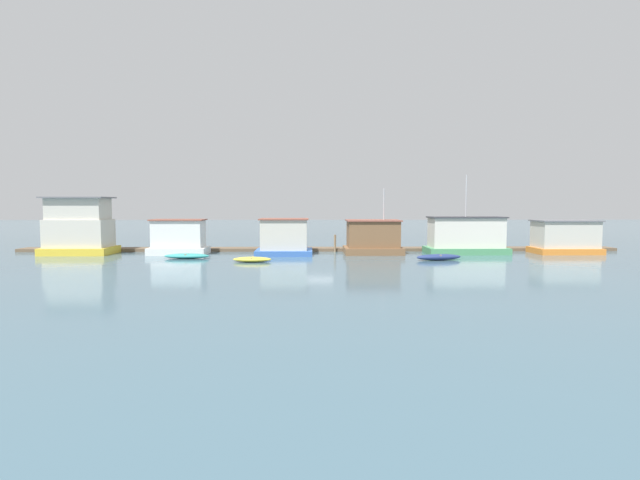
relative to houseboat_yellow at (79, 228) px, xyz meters
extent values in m
plane|color=#426070|center=(22.56, -0.38, -2.47)|extent=(200.00, 200.00, 0.00)
cube|color=brown|center=(22.56, 3.10, -2.32)|extent=(59.60, 2.17, 0.30)
cube|color=gold|center=(0.00, 0.00, -2.13)|extent=(6.16, 4.13, 0.67)
cube|color=beige|center=(0.00, 0.00, -0.50)|extent=(5.44, 3.41, 2.59)
cube|color=beige|center=(0.00, 0.00, 1.79)|extent=(5.02, 2.99, 1.99)
cube|color=slate|center=(0.00, 0.00, 2.84)|extent=(5.74, 3.71, 0.12)
cube|color=white|center=(9.35, -0.30, -2.13)|extent=(5.30, 3.24, 0.66)
cube|color=white|center=(9.35, -0.30, -0.55)|extent=(4.56, 2.49, 2.51)
cube|color=brown|center=(9.35, -0.30, 0.76)|extent=(4.86, 2.79, 0.12)
cube|color=#3866B7|center=(19.25, -0.86, -2.22)|extent=(5.20, 4.17, 0.49)
cube|color=beige|center=(19.25, -0.86, -0.60)|extent=(4.20, 3.17, 2.76)
cube|color=brown|center=(19.25, -0.86, 0.85)|extent=(4.50, 3.47, 0.12)
cube|color=brown|center=(27.58, -0.13, -2.15)|extent=(5.43, 4.17, 0.64)
cube|color=brown|center=(27.58, -0.13, -0.60)|extent=(4.73, 3.47, 2.46)
cube|color=brown|center=(27.58, -0.13, 0.69)|extent=(5.03, 3.77, 0.12)
cylinder|color=#B2B2B7|center=(28.60, -0.13, 2.23)|extent=(0.12, 0.12, 2.96)
cube|color=#4C9360|center=(36.44, -0.10, -2.17)|extent=(7.50, 3.71, 0.60)
cube|color=silver|center=(36.44, -0.10, -0.47)|extent=(6.67, 2.88, 2.79)
cube|color=#38383D|center=(36.44, -0.10, 0.98)|extent=(6.97, 3.18, 0.12)
cylinder|color=#B2B2B7|center=(36.38, -0.10, 3.01)|extent=(0.12, 0.12, 3.93)
cube|color=orange|center=(45.91, -0.19, -2.18)|extent=(5.91, 3.63, 0.56)
cube|color=beige|center=(45.91, -0.19, -0.65)|extent=(5.37, 3.09, 2.50)
cube|color=slate|center=(45.91, -0.19, 0.65)|extent=(5.67, 3.39, 0.12)
ellipsoid|color=teal|center=(10.99, -3.99, -2.25)|extent=(3.87, 1.29, 0.44)
cube|color=#997F60|center=(10.99, -3.99, -2.09)|extent=(0.16, 1.08, 0.08)
ellipsoid|color=yellow|center=(16.94, -6.59, -2.26)|extent=(3.18, 1.53, 0.41)
cube|color=#997F60|center=(16.94, -6.59, -2.12)|extent=(0.20, 1.19, 0.08)
ellipsoid|color=navy|center=(32.46, -5.64, -2.21)|extent=(4.02, 1.66, 0.52)
cube|color=#997F60|center=(32.46, -5.64, -2.03)|extent=(0.30, 0.88, 0.08)
cylinder|color=#846B4C|center=(24.10, 1.77, -1.62)|extent=(0.21, 0.21, 1.68)
camera|label=1|loc=(21.73, -47.03, 2.27)|focal=28.00mm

